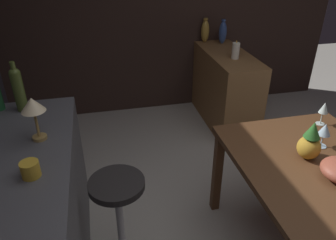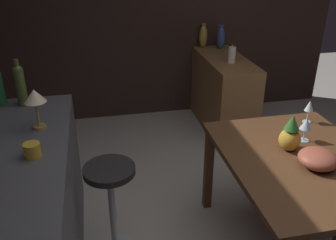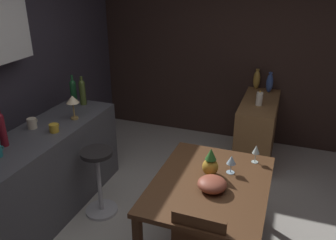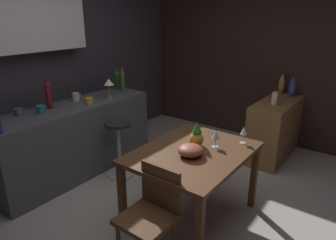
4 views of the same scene
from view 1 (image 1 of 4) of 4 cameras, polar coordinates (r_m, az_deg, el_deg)
wall_side_right at (r=3.84m, az=-2.44°, el=20.38°), size 0.10×4.40×2.60m
dining_table at (r=2.15m, az=25.22°, el=-9.53°), size 1.20×0.93×0.74m
sideboard_cabinet at (r=3.75m, az=10.03°, el=5.51°), size 1.10×0.44×0.82m
bar_stool at (r=2.08m, az=-8.37°, el=-17.81°), size 0.34×0.34×0.72m
wine_glass_left at (r=2.24m, az=25.92°, el=-1.61°), size 0.08×0.08×0.16m
wine_glass_right at (r=2.51m, az=25.81°, el=1.83°), size 0.07×0.07×0.17m
pineapple_centerpiece at (r=2.09m, az=23.75°, el=-3.75°), size 0.14×0.14×0.25m
wine_bottle_olive at (r=2.31m, az=-24.95°, el=5.21°), size 0.07×0.07×0.34m
cup_mustard at (r=1.69m, az=-23.12°, el=-7.97°), size 0.12×0.09×0.08m
counter_lamp at (r=1.90m, az=-22.71°, el=1.97°), size 0.13×0.13×0.26m
pillar_candle_tall at (r=3.43m, az=11.84°, el=11.87°), size 0.08×0.08×0.19m
vase_ceramic_blue at (r=3.92m, az=9.63°, el=15.02°), size 0.09×0.09×0.28m
vase_brass at (r=3.95m, az=6.57°, el=15.34°), size 0.10×0.10×0.28m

